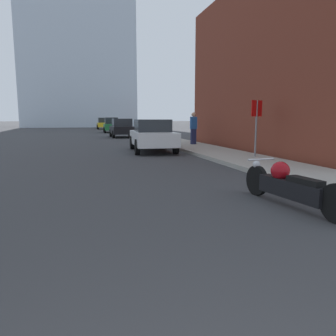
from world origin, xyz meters
TOP-DOWN VIEW (x-y plane):
  - sidewalk at (5.44, 40.00)m, footprint 2.34×240.00m
  - motorcycle at (3.16, 4.96)m, footprint 0.62×2.64m
  - parked_car_white at (2.90, 15.57)m, footprint 2.19×4.67m
  - parked_car_black at (2.96, 28.12)m, footprint 1.92×3.89m
  - parked_car_green at (2.98, 38.31)m, footprint 1.87×4.51m
  - parked_car_yellow at (2.92, 50.40)m, footprint 1.94×3.88m
  - parked_car_red at (3.09, 62.91)m, footprint 1.81×4.44m
  - stop_sign at (6.00, 11.16)m, footprint 0.57×0.26m
  - pedestrian at (5.74, 17.59)m, footprint 0.36×0.25m

SIDE VIEW (x-z plane):
  - sidewalk at x=5.44m, z-range 0.00..0.15m
  - motorcycle at x=3.16m, z-range -0.01..0.80m
  - parked_car_black at x=2.96m, z-range 0.00..1.58m
  - parked_car_white at x=2.90m, z-range 0.02..1.58m
  - parked_car_green at x=2.98m, z-range -0.02..1.69m
  - parked_car_red at x=3.09m, z-range -0.01..1.69m
  - parked_car_yellow at x=2.92m, z-range 0.00..1.71m
  - pedestrian at x=5.74m, z-range 0.19..1.99m
  - stop_sign at x=6.00m, z-range 0.54..2.67m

